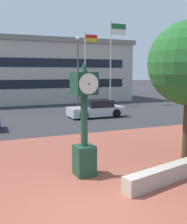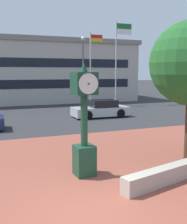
# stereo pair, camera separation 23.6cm
# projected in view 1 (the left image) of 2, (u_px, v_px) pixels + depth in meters

# --- Properties ---
(ground_plane) EXTENTS (200.00, 200.00, 0.00)m
(ground_plane) POSITION_uv_depth(u_px,v_px,m) (91.00, 213.00, 6.57)
(ground_plane) COLOR #2D2D30
(plaza_brick_paving) EXTENTS (44.00, 12.17, 0.01)m
(plaza_brick_paving) POSITION_uv_depth(u_px,v_px,m) (65.00, 181.00, 8.47)
(plaza_brick_paving) COLOR brown
(plaza_brick_paving) RESTS_ON ground
(planter_wall) EXTENTS (3.20, 1.16, 0.50)m
(planter_wall) POSITION_uv_depth(u_px,v_px,m) (165.00, 175.00, 8.35)
(planter_wall) COLOR #ADA393
(planter_wall) RESTS_ON ground
(street_clock) EXTENTS (0.72, 0.81, 3.65)m
(street_clock) POSITION_uv_depth(u_px,v_px,m) (84.00, 122.00, 8.76)
(street_clock) COLOR #19422D
(street_clock) RESTS_ON ground
(car_street_mid) EXTENTS (4.16, 1.91, 1.28)m
(car_street_mid) POSITION_uv_depth(u_px,v_px,m) (97.00, 109.00, 20.73)
(car_street_mid) COLOR #B7BABF
(car_street_mid) RESTS_ON ground
(flagpole_primary) EXTENTS (1.34, 0.14, 7.27)m
(flagpole_primary) POSITION_uv_depth(u_px,v_px,m) (86.00, 64.00, 27.18)
(flagpole_primary) COLOR silver
(flagpole_primary) RESTS_ON ground
(flagpole_secondary) EXTENTS (1.79, 0.14, 8.51)m
(flagpole_secondary) POSITION_uv_depth(u_px,v_px,m) (113.00, 54.00, 28.14)
(flagpole_secondary) COLOR silver
(flagpole_secondary) RESTS_ON ground
(civic_building) EXTENTS (28.03, 16.01, 6.96)m
(civic_building) POSITION_uv_depth(u_px,v_px,m) (3.00, 71.00, 33.93)
(civic_building) COLOR #B2ADA3
(civic_building) RESTS_ON ground
(street_lamp_post) EXTENTS (0.36, 0.36, 6.62)m
(street_lamp_post) POSITION_uv_depth(u_px,v_px,m) (78.00, 65.00, 25.83)
(street_lamp_post) COLOR #4C4C51
(street_lamp_post) RESTS_ON ground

